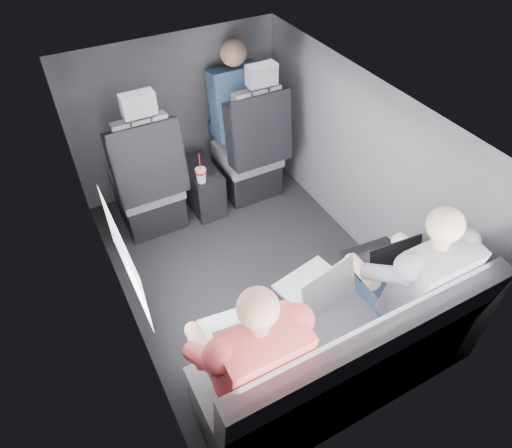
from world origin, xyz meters
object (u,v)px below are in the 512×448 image
soda_cup (201,175)px  passenger_front_right (235,104)px  rear_bench (338,361)px  passenger_rear_right (406,280)px  front_seat_right (251,155)px  center_console (202,187)px  front_seat_left (149,186)px  laptop_black (381,259)px  laptop_white (243,334)px  passenger_rear_left (248,356)px  laptop_silver (317,286)px

soda_cup → passenger_front_right: bearing=38.2°
rear_bench → passenger_rear_right: size_ratio=1.30×
front_seat_right → passenger_front_right: bearing=91.2°
front_seat_right → rear_bench: (-0.45, -1.90, -0.09)m
center_console → front_seat_left: bearing=-174.9°
front_seat_left → laptop_black: 1.87m
center_console → laptop_black: laptop_black is taller
front_seat_right → passenger_rear_right: front_seat_right is taller
center_console → passenger_rear_right: (0.49, -1.85, 0.43)m
rear_bench → laptop_white: bearing=156.1°
passenger_rear_right → passenger_front_right: 2.07m
front_seat_right → passenger_rear_left: front_seat_right is taller
passenger_rear_right → passenger_rear_left: bearing=180.0°
front_seat_right → passenger_rear_right: bearing=-88.8°
passenger_front_right → laptop_silver: bearing=-102.8°
center_console → laptop_white: 1.85m
rear_bench → laptop_silver: rear_bench is taller
soda_cup → laptop_silver: bearing=-86.8°
passenger_rear_left → laptop_white: bearing=73.8°
front_seat_left → soda_cup: size_ratio=4.77×
laptop_silver → passenger_rear_left: bearing=-159.6°
laptop_white → laptop_black: bearing=4.5°
passenger_rear_left → laptop_silver: bearing=20.4°
front_seat_left → passenger_rear_left: front_seat_left is taller
rear_bench → passenger_front_right: size_ratio=1.85×
laptop_white → laptop_black: size_ratio=1.08×
soda_cup → laptop_white: bearing=-105.3°
front_seat_left → laptop_black: size_ratio=3.44×
laptop_white → laptop_silver: bearing=9.2°
rear_bench → passenger_front_right: 2.25m
laptop_black → passenger_rear_left: 1.01m
front_seat_left → front_seat_right: bearing=0.0°
front_seat_left → rear_bench: front_seat_left is taller
laptop_white → passenger_front_right: bearing=64.5°
front_seat_right → laptop_silver: (-0.43, -1.61, 0.24)m
center_console → passenger_front_right: size_ratio=0.55×
front_seat_left → rear_bench: bearing=-76.7°
laptop_silver → passenger_rear_right: bearing=-23.3°
laptop_white → passenger_rear_right: bearing=-7.0°
soda_cup → laptop_black: bearing=-70.1°
rear_bench → passenger_rear_right: 0.59m
laptop_silver → passenger_front_right: bearing=77.2°
center_console → passenger_rear_right: bearing=-75.2°
laptop_white → passenger_rear_right: 0.98m
laptop_silver → laptop_black: size_ratio=1.12×
center_console → laptop_black: size_ratio=1.31×
front_seat_left → laptop_white: 1.70m
passenger_rear_left → passenger_rear_right: passenger_rear_right is taller
center_console → laptop_silver: size_ratio=1.17×
laptop_black → front_seat_left: bearing=119.7°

